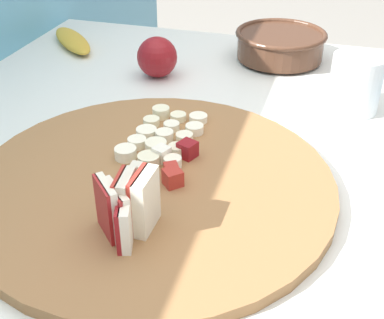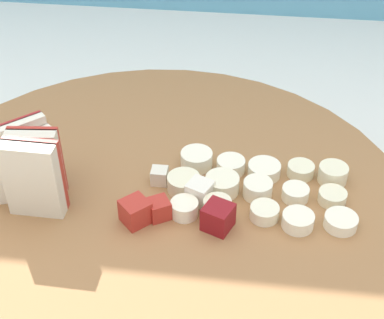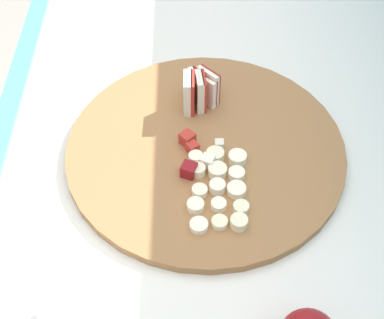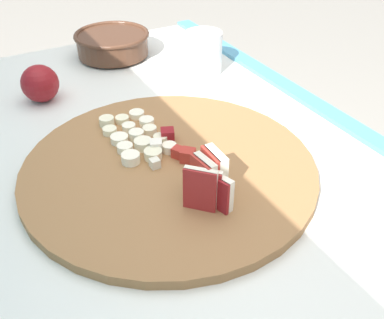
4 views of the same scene
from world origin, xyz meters
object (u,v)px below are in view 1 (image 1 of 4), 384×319
object	(u,v)px
small_jar	(355,84)
whole_apple	(157,57)
apple_dice_pile	(172,162)
banana_slice_rows	(162,137)
ceramic_bowl	(280,44)
apple_wedge_fan	(126,208)
cutting_board	(152,183)
banana_peel	(72,40)

from	to	relation	value
small_jar	whole_apple	bearing A→B (deg)	83.45
apple_dice_pile	small_jar	bearing A→B (deg)	-38.97
banana_slice_rows	ceramic_bowl	size ratio (longest dim) A/B	0.91
ceramic_bowl	small_jar	bearing A→B (deg)	-141.55
whole_apple	small_jar	bearing A→B (deg)	-96.55
apple_wedge_fan	whole_apple	distance (m)	0.45
apple_dice_pile	whole_apple	bearing A→B (deg)	22.83
banana_slice_rows	cutting_board	bearing A→B (deg)	-168.74
apple_dice_pile	banana_peel	bearing A→B (deg)	41.06
ceramic_bowl	whole_apple	world-z (taller)	whole_apple
cutting_board	banana_slice_rows	xyz separation A→B (m)	(0.09, 0.02, 0.01)
small_jar	whole_apple	size ratio (longest dim) A/B	1.24
apple_wedge_fan	apple_dice_pile	world-z (taller)	apple_wedge_fan
apple_dice_pile	banana_slice_rows	distance (m)	0.07
apple_wedge_fan	banana_slice_rows	distance (m)	0.19
banana_slice_rows	ceramic_bowl	world-z (taller)	ceramic_bowl
cutting_board	ceramic_bowl	bearing A→B (deg)	-10.81
apple_wedge_fan	small_jar	distance (m)	0.46
banana_slice_rows	apple_dice_pile	bearing A→B (deg)	-149.97
cutting_board	whole_apple	distance (m)	0.35
apple_dice_pile	whole_apple	size ratio (longest dim) A/B	1.31
banana_slice_rows	whole_apple	size ratio (longest dim) A/B	2.19
banana_slice_rows	whole_apple	world-z (taller)	whole_apple
cutting_board	banana_slice_rows	distance (m)	0.09
apple_wedge_fan	banana_slice_rows	world-z (taller)	apple_wedge_fan
apple_wedge_fan	banana_peel	distance (m)	0.64
ceramic_bowl	whole_apple	distance (m)	0.25
banana_peel	small_jar	bearing A→B (deg)	-103.66
banana_peel	small_jar	distance (m)	0.59
cutting_board	banana_slice_rows	bearing A→B (deg)	11.26
ceramic_bowl	apple_wedge_fan	bearing A→B (deg)	171.97
banana_peel	cutting_board	bearing A→B (deg)	-142.19
apple_wedge_fan	whole_apple	xyz separation A→B (m)	(0.44, 0.12, -0.01)
small_jar	banana_peel	bearing A→B (deg)	76.34
banana_slice_rows	whole_apple	bearing A→B (deg)	20.96
cutting_board	whole_apple	size ratio (longest dim) A/B	6.23
cutting_board	banana_peel	world-z (taller)	banana_peel
apple_dice_pile	cutting_board	bearing A→B (deg)	148.27
ceramic_bowl	banana_peel	bearing A→B (deg)	95.52
banana_slice_rows	small_jar	xyz separation A→B (m)	(0.21, -0.25, 0.02)
banana_peel	small_jar	xyz separation A→B (m)	(-0.14, -0.57, 0.03)
cutting_board	banana_peel	bearing A→B (deg)	37.81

